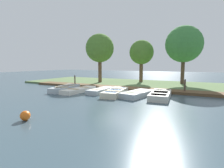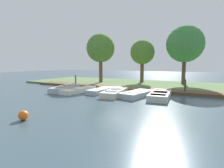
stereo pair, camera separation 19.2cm
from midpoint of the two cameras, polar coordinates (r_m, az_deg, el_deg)
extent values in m
plane|color=#384C56|center=(14.07, 0.93, -2.32)|extent=(80.00, 80.00, 0.00)
cube|color=#567042|center=(18.63, 7.83, 0.08)|extent=(8.00, 24.00, 0.17)
cube|color=brown|center=(15.20, 3.09, -1.29)|extent=(1.46, 18.36, 0.19)
cube|color=#B2BCC1|center=(14.71, -14.56, -1.38)|extent=(3.47, 1.88, 0.39)
cube|color=#994C33|center=(14.69, -14.58, -0.69)|extent=(2.83, 1.49, 0.03)
cube|color=tan|center=(14.14, -15.79, -0.88)|extent=(0.56, 1.10, 0.03)
cube|color=tan|center=(15.23, -13.45, -0.29)|extent=(0.56, 1.10, 0.03)
cube|color=silver|center=(13.82, -10.32, -1.94)|extent=(3.31, 1.07, 0.31)
cube|color=#994C33|center=(13.80, -10.33, -1.35)|extent=(2.71, 0.83, 0.02)
cube|color=tan|center=(13.33, -12.04, -1.56)|extent=(0.35, 0.90, 0.03)
cube|color=tan|center=(14.28, -8.75, -0.95)|extent=(0.35, 0.90, 0.03)
cube|color=#B2BCC1|center=(13.29, -3.18, -2.15)|extent=(2.70, 1.08, 0.32)
cube|color=beige|center=(13.27, -3.19, -1.52)|extent=(2.21, 0.85, 0.03)
cube|color=beige|center=(12.85, -4.42, -1.68)|extent=(0.30, 0.91, 0.03)
cube|color=beige|center=(13.69, -2.03, -1.15)|extent=(0.30, 0.91, 0.03)
cube|color=beige|center=(12.28, 1.49, -2.73)|extent=(3.39, 1.53, 0.38)
cube|color=#4C709E|center=(12.25, 1.49, -1.92)|extent=(2.77, 1.21, 0.03)
cube|color=tan|center=(11.67, 0.56, -2.21)|extent=(0.46, 1.02, 0.03)
cube|color=tan|center=(12.84, 2.34, -1.41)|extent=(0.46, 1.02, 0.03)
cube|color=#B2BCC1|center=(11.81, 8.63, -3.26)|extent=(2.93, 1.72, 0.35)
cube|color=#6B7F51|center=(11.78, 8.65, -2.48)|extent=(2.39, 1.36, 0.03)
cube|color=beige|center=(11.34, 7.29, -2.68)|extent=(0.49, 1.11, 0.03)
cube|color=beige|center=(12.22, 9.91, -2.05)|extent=(0.49, 1.11, 0.03)
cube|color=beige|center=(11.57, 15.87, -3.55)|extent=(3.13, 1.40, 0.39)
cube|color=#994C33|center=(11.54, 15.90, -2.68)|extent=(2.56, 1.10, 0.03)
cube|color=beige|center=(10.97, 15.54, -2.99)|extent=(0.39, 1.08, 0.03)
cube|color=beige|center=(12.11, 16.24, -2.13)|extent=(0.39, 1.08, 0.03)
cylinder|color=#47382D|center=(17.65, -11.49, 1.00)|extent=(0.12, 0.12, 1.00)
sphere|color=#47382D|center=(17.61, -11.53, 2.68)|extent=(0.11, 0.11, 0.11)
cylinder|color=#47382D|center=(13.78, 23.13, -0.94)|extent=(0.12, 0.12, 1.00)
sphere|color=#47382D|center=(13.73, 23.23, 1.21)|extent=(0.11, 0.11, 0.11)
sphere|color=orange|center=(7.66, -26.32, -9.15)|extent=(0.38, 0.38, 0.38)
cylinder|color=brown|center=(19.21, -3.41, 4.60)|extent=(0.39, 0.39, 3.03)
sphere|color=#4C7A2D|center=(19.27, -3.45, 11.62)|extent=(3.05, 3.05, 3.05)
cylinder|color=brown|center=(19.76, 10.04, 4.12)|extent=(0.40, 0.40, 2.73)
sphere|color=#4C7A2D|center=(19.79, 10.16, 10.19)|extent=(2.66, 2.66, 2.66)
cylinder|color=#4C3828|center=(18.98, 22.64, 4.23)|extent=(0.36, 0.36, 3.13)
sphere|color=#3D7F3D|center=(19.07, 22.99, 11.93)|extent=(3.60, 3.60, 3.60)
camera|label=1|loc=(0.10, -89.59, 0.05)|focal=28.00mm
camera|label=2|loc=(0.10, 90.41, -0.05)|focal=28.00mm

